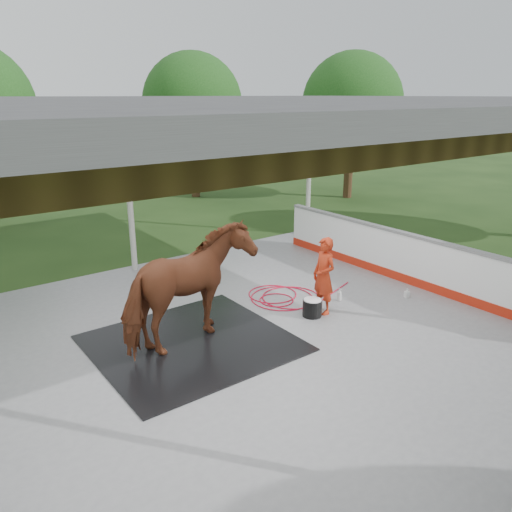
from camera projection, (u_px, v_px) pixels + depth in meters
ground at (248, 344)px, 8.67m from camera, size 100.00×100.00×0.00m
concrete_slab at (248, 343)px, 8.67m from camera, size 12.00×10.00×0.05m
pavilion_structure at (246, 107)px, 7.45m from camera, size 12.60×10.60×4.05m
dasher_board at (414, 261)px, 11.12m from camera, size 0.16×8.00×1.15m
tree_belt at (229, 116)px, 8.36m from camera, size 28.00×28.00×5.80m
rubber_mat at (192, 343)px, 8.59m from camera, size 3.20×3.00×0.02m
horse at (190, 288)px, 8.27m from camera, size 2.56×1.61×2.01m
handler at (324, 276)px, 9.61m from camera, size 0.42×0.59×1.52m
wash_bucket at (312, 307)px, 9.61m from camera, size 0.37×0.37×0.35m
soap_bottle_a at (339, 295)px, 10.34m from camera, size 0.13×0.13×0.26m
soap_bottle_b at (407, 293)px, 10.52m from camera, size 0.11×0.11×0.20m
hose_coil at (283, 297)px, 10.53m from camera, size 2.45×1.52×0.02m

